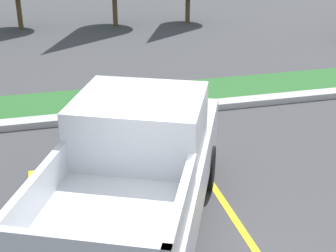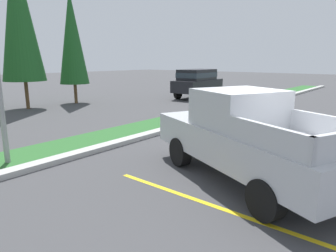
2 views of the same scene
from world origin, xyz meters
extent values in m
plane|color=#424244|center=(0.00, 0.00, 0.00)|extent=(120.00, 120.00, 0.00)
cube|color=yellow|center=(-2.03, 0.46, 0.00)|extent=(0.12, 4.80, 0.01)
cube|color=yellow|center=(1.07, 0.46, 0.00)|extent=(0.12, 4.80, 0.01)
cube|color=#B2B2AD|center=(0.00, 5.00, 0.07)|extent=(56.00, 0.40, 0.15)
cube|color=#2D662D|center=(0.00, 6.10, 0.03)|extent=(56.00, 1.80, 0.06)
cylinder|color=black|center=(-0.61, 2.23, 0.38)|extent=(0.57, 0.81, 0.76)
cylinder|color=black|center=(0.94, 1.52, 0.38)|extent=(0.57, 0.81, 0.76)
cube|color=silver|center=(-0.48, 0.46, 0.88)|extent=(3.88, 5.52, 0.76)
cube|color=silver|center=(-0.35, 0.74, 1.68)|extent=(2.26, 2.18, 0.84)
cube|color=#2D3842|center=(-0.01, 1.48, 1.73)|extent=(1.50, 0.72, 0.63)
cube|color=silver|center=(-1.85, -0.51, 1.48)|extent=(0.88, 1.77, 0.44)
cube|color=silver|center=(-0.30, -1.21, 1.48)|extent=(0.88, 1.77, 0.44)
cube|color=silver|center=(0.58, 2.79, 0.64)|extent=(1.71, 0.89, 0.28)
cylinder|color=brown|center=(-2.42, 15.23, 0.72)|extent=(0.20, 0.20, 1.44)
cylinder|color=brown|center=(1.42, 14.80, 0.80)|extent=(0.20, 0.20, 1.60)
cylinder|color=brown|center=(4.53, 14.63, 0.63)|extent=(0.20, 0.20, 1.27)
camera|label=1|loc=(-1.54, -5.43, 4.46)|focal=51.77mm
camera|label=2|loc=(-6.68, -2.31, 2.76)|focal=31.84mm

